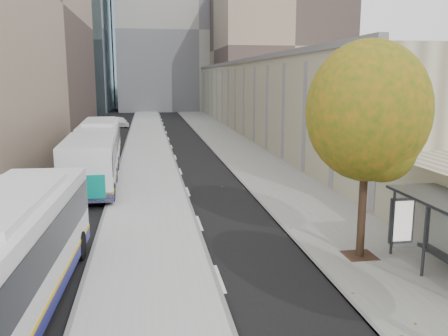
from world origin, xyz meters
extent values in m
cube|color=#A7A7A7|center=(-3.88, 35.00, 0.07)|extent=(4.25, 150.00, 0.15)
cube|color=gray|center=(4.12, 35.00, 0.04)|extent=(4.75, 150.00, 0.08)
cube|color=gray|center=(15.50, 64.00, 4.00)|extent=(18.00, 92.00, 8.00)
cube|color=#9A958D|center=(6.00, 96.00, 15.00)|extent=(30.00, 18.00, 30.00)
cube|color=#383A3F|center=(5.50, 11.00, 2.56)|extent=(1.90, 4.40, 0.10)
cylinder|color=black|center=(3.60, 13.00, 1.70)|extent=(0.28, 0.28, 3.24)
sphere|color=#255712|center=(3.60, 13.00, 5.26)|extent=(4.20, 4.20, 4.20)
cube|color=silver|center=(-7.19, 30.08, 1.54)|extent=(3.27, 18.50, 3.07)
cube|color=black|center=(-7.19, 30.08, 2.10)|extent=(3.31, 17.77, 1.06)
cube|color=#047B6F|center=(-7.19, 20.90, 1.18)|extent=(1.95, 0.12, 1.19)
imported|color=white|center=(-7.37, 61.47, 0.66)|extent=(2.72, 4.15, 1.31)
camera|label=1|loc=(-3.80, -2.16, 6.38)|focal=38.00mm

